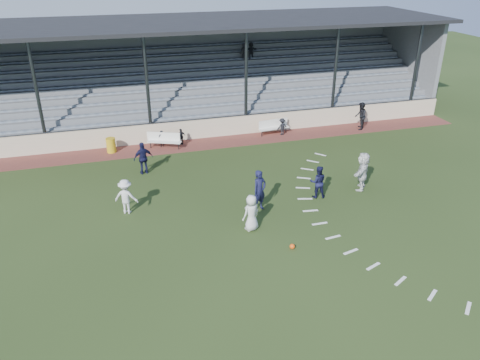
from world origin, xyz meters
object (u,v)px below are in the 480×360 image
bench_right (274,126)px  football (292,246)px  bench_left (164,139)px  official (361,116)px  trash_bin (111,145)px  player_white_lead (251,213)px  player_navy_lead (260,191)px

bench_right → football: 12.90m
bench_left → bench_right: same height
official → trash_bin: bearing=-61.6°
bench_right → football: size_ratio=9.70×
trash_bin → player_white_lead: player_white_lead is taller
trash_bin → official: 15.84m
bench_right → trash_bin: bench_right is taller
bench_left → football: (3.42, -11.91, -0.48)m
player_white_lead → football: bearing=99.5°
player_white_lead → player_navy_lead: size_ratio=0.83×
player_white_lead → player_navy_lead: (0.85, 1.53, 0.16)m
bench_right → player_white_lead: 11.58m
trash_bin → bench_left: bearing=-3.7°
player_navy_lead → official: (9.65, 8.36, -0.05)m
bench_right → player_navy_lead: 9.84m
football → player_navy_lead: 3.46m
trash_bin → official: (15.83, -0.41, 0.47)m
football → player_white_lead: bearing=122.0°
player_white_lead → official: 14.43m
player_navy_lead → player_white_lead: bearing=-145.4°
football → bench_right: bearing=73.7°
bench_left → bench_right: size_ratio=0.98×
bench_left → player_white_lead: 10.36m
bench_left → official: bearing=22.2°
trash_bin → official: bearing=-1.5°
player_white_lead → player_navy_lead: bearing=-141.6°
bench_left → player_navy_lead: (3.14, -8.57, 0.38)m
bench_left → player_white_lead: player_white_lead is taller
football → player_white_lead: (-1.13, 1.81, 0.70)m
bench_left → bench_right: (7.03, 0.46, 0.00)m
player_white_lead → official: size_ratio=0.89×
football → official: (9.37, 11.70, 0.81)m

